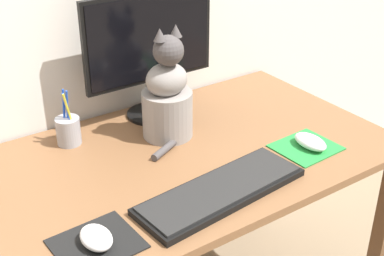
# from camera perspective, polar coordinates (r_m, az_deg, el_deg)

# --- Properties ---
(desk) EXTENTS (1.24, 0.73, 0.70)m
(desk) POSITION_cam_1_polar(r_m,az_deg,el_deg) (1.62, -1.00, -5.61)
(desk) COLOR brown
(desk) RESTS_ON ground_plane
(monitor) EXTENTS (0.45, 0.17, 0.42)m
(monitor) POSITION_cam_1_polar(r_m,az_deg,el_deg) (1.70, -4.50, 8.53)
(monitor) COLOR black
(monitor) RESTS_ON desk
(keyboard) EXTENTS (0.48, 0.20, 0.02)m
(keyboard) POSITION_cam_1_polar(r_m,az_deg,el_deg) (1.39, 3.12, -6.67)
(keyboard) COLOR black
(keyboard) RESTS_ON desk
(mousepad_left) EXTENTS (0.19, 0.17, 0.00)m
(mousepad_left) POSITION_cam_1_polar(r_m,az_deg,el_deg) (1.26, -10.13, -12.06)
(mousepad_left) COLOR black
(mousepad_left) RESTS_ON desk
(mousepad_right) EXTENTS (0.19, 0.17, 0.00)m
(mousepad_right) POSITION_cam_1_polar(r_m,az_deg,el_deg) (1.63, 12.05, -2.02)
(mousepad_right) COLOR #238438
(mousepad_right) RESTS_ON desk
(computer_mouse_left) EXTENTS (0.07, 0.10, 0.04)m
(computer_mouse_left) POSITION_cam_1_polar(r_m,az_deg,el_deg) (1.24, -10.18, -11.44)
(computer_mouse_left) COLOR white
(computer_mouse_left) RESTS_ON mousepad_left
(computer_mouse_right) EXTENTS (0.07, 0.11, 0.04)m
(computer_mouse_right) POSITION_cam_1_polar(r_m,az_deg,el_deg) (1.63, 12.51, -1.44)
(computer_mouse_right) COLOR white
(computer_mouse_right) RESTS_ON mousepad_right
(cat) EXTENTS (0.21, 0.21, 0.35)m
(cat) POSITION_cam_1_polar(r_m,az_deg,el_deg) (1.61, -2.64, 3.33)
(cat) COLOR gray
(cat) RESTS_ON desk
(pen_cup) EXTENTS (0.07, 0.07, 0.17)m
(pen_cup) POSITION_cam_1_polar(r_m,az_deg,el_deg) (1.64, -13.06, -0.21)
(pen_cup) COLOR #99999E
(pen_cup) RESTS_ON desk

